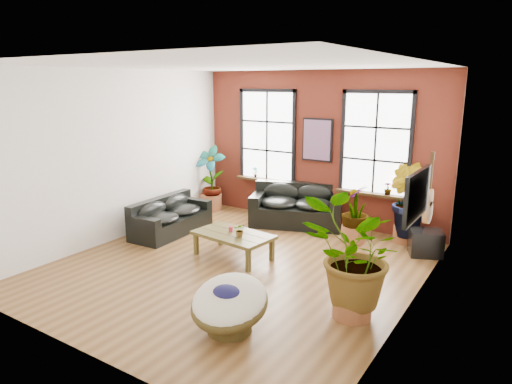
# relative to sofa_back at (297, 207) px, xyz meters

# --- Properties ---
(room) EXTENTS (6.04, 6.54, 3.54)m
(room) POSITION_rel_sofa_back_xyz_m (0.28, -2.63, 1.32)
(room) COLOR brown
(room) RESTS_ON ground
(sofa_back) EXTENTS (2.27, 1.64, 0.94)m
(sofa_back) POSITION_rel_sofa_back_xyz_m (0.00, 0.00, 0.00)
(sofa_back) COLOR black
(sofa_back) RESTS_ON ground
(sofa_left) EXTENTS (0.90, 1.97, 0.76)m
(sofa_left) POSITION_rel_sofa_back_xyz_m (-2.07, -2.03, -0.08)
(sofa_left) COLOR black
(sofa_left) RESTS_ON ground
(coffee_table) EXTENTS (1.57, 1.01, 0.57)m
(coffee_table) POSITION_rel_sofa_back_xyz_m (-0.03, -2.48, -0.01)
(coffee_table) COLOR #453D19
(coffee_table) RESTS_ON ground
(papasan_chair) EXTENTS (1.16, 1.17, 0.77)m
(papasan_chair) POSITION_rel_sofa_back_xyz_m (1.45, -4.66, -0.03)
(papasan_chair) COLOR #463A19
(papasan_chair) RESTS_ON ground
(poster) EXTENTS (0.74, 0.06, 0.98)m
(poster) POSITION_rel_sofa_back_xyz_m (0.28, 0.40, 1.52)
(poster) COLOR black
(poster) RESTS_ON room
(tv_wall_unit) EXTENTS (0.13, 1.86, 1.20)m
(tv_wall_unit) POSITION_rel_sofa_back_xyz_m (3.21, -2.18, 1.12)
(tv_wall_unit) COLOR black
(tv_wall_unit) RESTS_ON room
(media_box) EXTENTS (0.73, 0.68, 0.49)m
(media_box) POSITION_rel_sofa_back_xyz_m (2.99, -0.40, -0.18)
(media_box) COLOR black
(media_box) RESTS_ON ground
(pot_back_left) EXTENTS (0.70, 0.70, 0.41)m
(pot_back_left) POSITION_rel_sofa_back_xyz_m (-2.47, -0.07, -0.22)
(pot_back_left) COLOR brown
(pot_back_left) RESTS_ON ground
(pot_back_right) EXTENTS (0.62, 0.62, 0.35)m
(pot_back_right) POSITION_rel_sofa_back_xyz_m (2.46, 0.12, -0.25)
(pot_back_right) COLOR brown
(pot_back_right) RESTS_ON ground
(pot_right_wall) EXTENTS (0.72, 0.72, 0.40)m
(pot_right_wall) POSITION_rel_sofa_back_xyz_m (2.68, -3.42, -0.23)
(pot_right_wall) COLOR brown
(pot_right_wall) RESTS_ON ground
(pot_mid) EXTENTS (0.57, 0.57, 0.35)m
(pot_mid) POSITION_rel_sofa_back_xyz_m (1.55, -0.44, -0.25)
(pot_mid) COLOR brown
(pot_mid) RESTS_ON ground
(floor_plant_back_left) EXTENTS (0.89, 0.69, 1.52)m
(floor_plant_back_left) POSITION_rel_sofa_back_xyz_m (-2.44, -0.10, 0.48)
(floor_plant_back_left) COLOR black
(floor_plant_back_left) RESTS_ON ground
(floor_plant_back_right) EXTENTS (1.06, 1.03, 1.50)m
(floor_plant_back_right) POSITION_rel_sofa_back_xyz_m (2.44, 0.13, 0.47)
(floor_plant_back_right) COLOR black
(floor_plant_back_right) RESTS_ON ground
(floor_plant_right_wall) EXTENTS (1.80, 1.80, 1.51)m
(floor_plant_right_wall) POSITION_rel_sofa_back_xyz_m (2.66, -3.43, 0.49)
(floor_plant_right_wall) COLOR black
(floor_plant_right_wall) RESTS_ON ground
(floor_plant_mid) EXTENTS (0.67, 0.67, 1.07)m
(floor_plant_mid) POSITION_rel_sofa_back_xyz_m (1.57, -0.42, 0.25)
(floor_plant_mid) COLOR black
(floor_plant_mid) RESTS_ON ground
(table_plant) EXTENTS (0.29, 0.27, 0.26)m
(table_plant) POSITION_rel_sofa_back_xyz_m (0.18, -2.57, 0.18)
(table_plant) COLOR black
(table_plant) RESTS_ON coffee_table
(sill_plant_left) EXTENTS (0.17, 0.17, 0.27)m
(sill_plant_left) POSITION_rel_sofa_back_xyz_m (-1.37, 0.35, 0.61)
(sill_plant_left) COLOR black
(sill_plant_left) RESTS_ON room
(sill_plant_right) EXTENTS (0.19, 0.19, 0.27)m
(sill_plant_right) POSITION_rel_sofa_back_xyz_m (1.98, 0.35, 0.61)
(sill_plant_right) COLOR black
(sill_plant_right) RESTS_ON room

